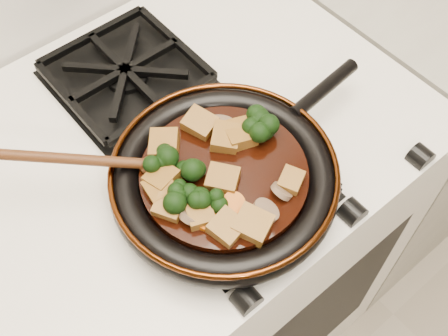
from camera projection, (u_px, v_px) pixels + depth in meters
stove at (191, 252)px, 1.26m from camera, size 0.76×0.60×0.90m
burner_grate_front at (235, 184)px, 0.81m from camera, size 0.23×0.23×0.03m
burner_grate_back at (126, 74)px, 0.93m from camera, size 0.23×0.23×0.03m
skillet at (225, 177)px, 0.78m from camera, size 0.45×0.32×0.05m
braising_sauce at (224, 176)px, 0.78m from camera, size 0.23×0.23×0.02m
tofu_cube_0 at (162, 179)px, 0.76m from camera, size 0.05×0.05×0.03m
tofu_cube_1 at (225, 138)px, 0.79m from camera, size 0.06×0.06×0.03m
tofu_cube_2 at (161, 189)px, 0.75m from camera, size 0.04×0.05×0.03m
tofu_cube_3 at (169, 208)px, 0.73m from camera, size 0.05×0.05×0.02m
tofu_cube_4 at (291, 181)px, 0.76m from camera, size 0.04×0.04×0.02m
tofu_cube_5 at (200, 215)px, 0.73m from camera, size 0.04×0.04×0.02m
tofu_cube_6 at (223, 180)px, 0.76m from camera, size 0.06×0.06×0.02m
tofu_cube_7 at (227, 228)px, 0.72m from camera, size 0.05×0.05×0.03m
tofu_cube_8 at (164, 145)px, 0.79m from camera, size 0.06×0.06×0.03m
tofu_cube_9 at (253, 225)px, 0.72m from camera, size 0.06×0.06×0.03m
tofu_cube_10 at (239, 134)px, 0.80m from camera, size 0.06×0.06×0.03m
tofu_cube_11 at (200, 124)px, 0.81m from camera, size 0.05×0.06×0.03m
broccoli_floret_0 at (190, 167)px, 0.76m from camera, size 0.09×0.08×0.06m
broccoli_floret_1 at (163, 164)px, 0.76m from camera, size 0.09×0.08×0.06m
broccoli_floret_2 at (208, 204)px, 0.73m from camera, size 0.07×0.07×0.07m
broccoli_floret_3 at (255, 127)px, 0.80m from camera, size 0.07×0.07×0.07m
broccoli_floret_4 at (258, 128)px, 0.80m from camera, size 0.10×0.09×0.08m
broccoli_floret_5 at (177, 195)px, 0.74m from camera, size 0.09×0.08×0.07m
carrot_coin_0 at (195, 211)px, 0.73m from camera, size 0.03×0.03×0.01m
carrot_coin_1 at (206, 220)px, 0.73m from camera, size 0.03×0.03×0.01m
carrot_coin_2 at (233, 203)px, 0.74m from camera, size 0.03×0.03×0.02m
carrot_coin_3 at (221, 226)px, 0.72m from camera, size 0.03×0.03×0.01m
mushroom_slice_0 at (266, 211)px, 0.73m from camera, size 0.05×0.05×0.03m
mushroom_slice_1 at (220, 121)px, 0.81m from camera, size 0.05×0.05×0.03m
mushroom_slice_2 at (191, 216)px, 0.73m from camera, size 0.04×0.04×0.03m
mushroom_slice_3 at (174, 203)px, 0.74m from camera, size 0.03×0.03×0.03m
mushroom_slice_4 at (282, 191)px, 0.75m from camera, size 0.03×0.03×0.03m
wooden_spoon at (106, 161)px, 0.76m from camera, size 0.14×0.11×0.25m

